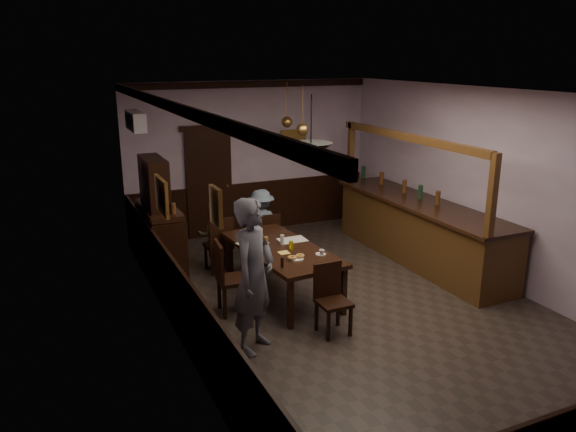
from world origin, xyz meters
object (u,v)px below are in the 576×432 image
coffee_cup (322,252)px  chair_far_right (268,236)px  person_standing (254,276)px  person_seated_left (213,235)px  person_seated_right (261,224)px  pendant_brass_far (287,122)px  chair_near (331,295)px  pendant_brass_mid (303,130)px  chair_far_left (220,242)px  chair_side (228,275)px  bar_counter (420,229)px  sideboard (160,228)px  soda_can (291,245)px  dining_table (281,251)px  pendant_iron (311,151)px

coffee_cup → chair_far_right: bearing=86.7°
person_standing → person_seated_left: size_ratio=1.66×
person_seated_right → pendant_brass_far: (0.75, 0.57, 1.68)m
chair_near → pendant_brass_mid: bearing=72.5°
chair_far_left → chair_far_right: 0.89m
chair_far_left → coffee_cup: (0.93, -1.79, 0.28)m
chair_far_right → pendant_brass_mid: (0.54, -0.22, 1.81)m
chair_side → pendant_brass_far: bearing=-33.5°
chair_far_left → pendant_brass_far: (1.62, 0.93, 1.77)m
person_seated_left → bar_counter: size_ratio=0.29×
sideboard → person_seated_left: bearing=-5.4°
coffee_cup → soda_can: 0.51m
chair_far_left → pendant_brass_mid: 2.28m
chair_near → sideboard: bearing=117.9°
soda_can → bar_counter: size_ratio=0.03×
sideboard → pendant_brass_far: 2.99m
dining_table → pendant_brass_far: (1.07, 2.15, 1.61)m
person_standing → person_seated_right: 3.19m
bar_counter → pendant_iron: pendant_iron is taller
soda_can → pendant_brass_mid: size_ratio=0.15×
person_seated_left → bar_counter: 3.54m
person_seated_right → bar_counter: bar_counter is taller
person_standing → person_seated_right: (1.26, 2.92, -0.33)m
sideboard → person_standing: bearing=-80.2°
pendant_brass_far → pendant_brass_mid: bearing=-100.7°
person_standing → pendant_brass_mid: (1.81, 2.43, 1.35)m
pendant_iron → person_seated_left: bearing=105.6°
person_seated_left → pendant_brass_far: pendant_brass_far is taller
coffee_cup → soda_can: size_ratio=0.67×
person_seated_left → sideboard: sideboard is taller
chair_near → dining_table: bearing=94.7°
pendant_brass_far → bar_counter: bearing=-47.1°
chair_near → person_seated_left: size_ratio=0.80×
chair_far_left → person_standing: 2.63m
person_seated_right → person_standing: bearing=57.5°
person_seated_left → person_seated_right: 0.90m
person_standing → sideboard: sideboard is taller
chair_far_right → person_standing: bearing=71.2°
sideboard → chair_far_left: bearing=-22.1°
coffee_cup → pendant_iron: pendant_iron is taller
person_seated_right → pendant_brass_mid: 1.83m
chair_far_left → coffee_cup: chair_far_left is taller
soda_can → coffee_cup: bearing=-56.2°
chair_side → coffee_cup: size_ratio=12.94×
chair_near → person_seated_right: 2.91m
soda_can → bar_counter: (2.66, 0.47, -0.24)m
chair_side → person_seated_left: bearing=-5.0°
soda_can → chair_side: bearing=-173.2°
chair_far_left → pendant_brass_far: 2.58m
person_seated_left → pendant_brass_far: bearing=-154.0°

